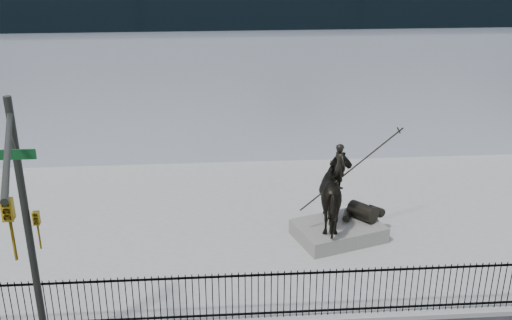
{
  "coord_description": "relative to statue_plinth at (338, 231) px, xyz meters",
  "views": [
    {
      "loc": [
        -2.56,
        -12.67,
        10.51
      ],
      "look_at": [
        -1.17,
        6.0,
        3.03
      ],
      "focal_mm": 42.0,
      "sensor_mm": 36.0,
      "label": 1
    }
  ],
  "objects": [
    {
      "name": "statue_plinth",
      "position": [
        0.0,
        0.0,
        0.0
      ],
      "size": [
        3.38,
        2.8,
        0.54
      ],
      "primitive_type": "cube",
      "rotation": [
        0.0,
        0.0,
        0.32
      ],
      "color": "#5A5852",
      "rests_on": "plaza"
    },
    {
      "name": "building",
      "position": [
        -1.7,
        14.4,
        4.08
      ],
      "size": [
        44.0,
        14.0,
        9.0
      ],
      "primitive_type": "cube",
      "color": "#B0B5BF",
      "rests_on": "ground"
    },
    {
      "name": "picket_fence",
      "position": [
        -1.7,
        -4.35,
        0.48
      ],
      "size": [
        22.1,
        0.1,
        1.5
      ],
      "color": "black",
      "rests_on": "plaza"
    },
    {
      "name": "traffic_signal_left",
      "position": [
        -8.45,
        -6.23,
        3.61
      ],
      "size": [
        1.52,
        4.84,
        7.0
      ],
      "color": "#262822",
      "rests_on": "ground"
    },
    {
      "name": "plaza",
      "position": [
        -1.7,
        1.4,
        -0.35
      ],
      "size": [
        30.0,
        12.0,
        0.15
      ],
      "primitive_type": "cube",
      "color": "gray",
      "rests_on": "ground"
    },
    {
      "name": "equestrian_statue",
      "position": [
        0.05,
        0.02,
        1.41
      ],
      "size": [
        3.55,
        2.79,
        3.15
      ],
      "rotation": [
        0.0,
        0.0,
        0.32
      ],
      "color": "black",
      "rests_on": "statue_plinth"
    }
  ]
}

